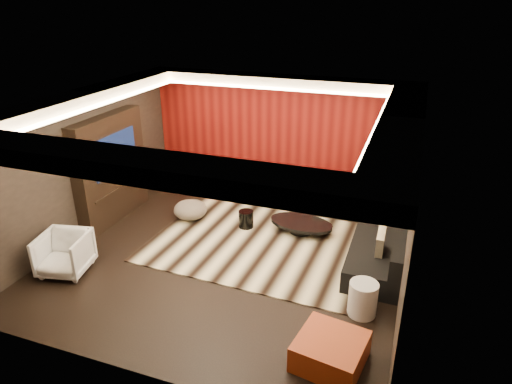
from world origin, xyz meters
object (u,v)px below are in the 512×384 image
at_px(sectional_sofa, 343,214).
at_px(white_side_table, 363,299).
at_px(drum_stool, 246,219).
at_px(coffee_table, 301,227).
at_px(armchair, 64,254).
at_px(orange_ottoman, 330,351).

bearing_deg(sectional_sofa, white_side_table, -74.34).
bearing_deg(drum_stool, sectional_sofa, 23.19).
distance_m(coffee_table, sectional_sofa, 0.94).
xyz_separation_m(white_side_table, sectional_sofa, (-0.77, 2.73, -0.00)).
relative_size(coffee_table, white_side_table, 2.40).
xyz_separation_m(drum_stool, sectional_sofa, (1.82, 0.78, 0.07)).
relative_size(coffee_table, drum_stool, 3.61).
relative_size(drum_stool, armchair, 0.45).
height_order(drum_stool, sectional_sofa, sectional_sofa).
xyz_separation_m(armchair, sectional_sofa, (4.14, 3.32, -0.10)).
height_order(drum_stool, armchair, armchair).
bearing_deg(armchair, sectional_sofa, 26.65).
xyz_separation_m(white_side_table, armchair, (-4.90, -0.58, 0.09)).
bearing_deg(drum_stool, armchair, -132.38).
bearing_deg(armchair, orange_ottoman, -18.83).
bearing_deg(coffee_table, white_side_table, -55.24).
relative_size(coffee_table, armchair, 1.61).
bearing_deg(white_side_table, drum_stool, 143.01).
relative_size(orange_ottoman, armchair, 1.06).
bearing_deg(sectional_sofa, armchair, -141.28).
bearing_deg(armchair, white_side_table, -5.28).
bearing_deg(orange_ottoman, white_side_table, 77.60).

